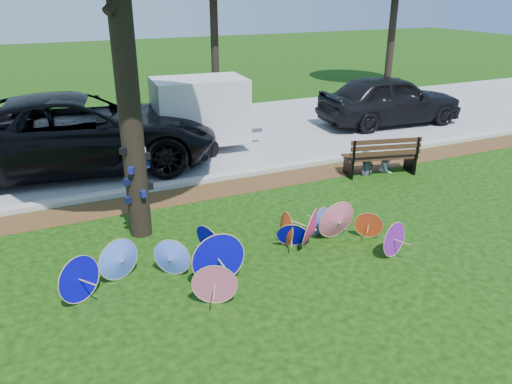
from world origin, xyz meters
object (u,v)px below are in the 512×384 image
parasol_pile (250,245)px  person_right (389,151)px  park_bench (380,155)px  person_left (368,152)px  cargo_trailer (200,110)px  black_van (79,133)px  dark_pickup (390,100)px

parasol_pile → person_right: size_ratio=5.59×
parasol_pile → person_right: bearing=28.6°
park_bench → person_left: person_left is taller
parasol_pile → cargo_trailer: cargo_trailer is taller
cargo_trailer → person_right: (4.05, -4.03, -0.70)m
black_van → park_bench: bearing=-110.1°
park_bench → parasol_pile: bearing=-136.7°
cargo_trailer → person_left: (3.35, -4.03, -0.62)m
parasol_pile → person_left: (4.84, 3.02, 0.25)m
dark_pickup → park_bench: size_ratio=2.66×
dark_pickup → park_bench: (-3.67, -4.20, -0.39)m
person_left → person_right: bearing=-13.1°
dark_pickup → person_right: bearing=145.9°
parasol_pile → park_bench: (5.19, 2.97, 0.14)m
cargo_trailer → person_right: size_ratio=2.43×
parasol_pile → black_van: 7.12m
parasol_pile → park_bench: size_ratio=3.13×
park_bench → cargo_trailer: bearing=145.7°
park_bench → person_left: (-0.35, 0.05, 0.12)m
person_right → person_left: bearing=158.9°
dark_pickup → person_left: size_ratio=4.16×
parasol_pile → dark_pickup: 11.40m
black_van → cargo_trailer: size_ratio=2.74×
dark_pickup → parasol_pile: bearing=133.5°
parasol_pile → person_left: person_left is taller
parasol_pile → black_van: size_ratio=0.84×
black_van → park_bench: size_ratio=3.73×
person_right → parasol_pile: bearing=-172.5°
parasol_pile → dark_pickup: (8.85, 7.17, 0.52)m
dark_pickup → person_left: 5.78m
person_left → person_right: size_ratio=1.14×
cargo_trailer → person_right: 5.76m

